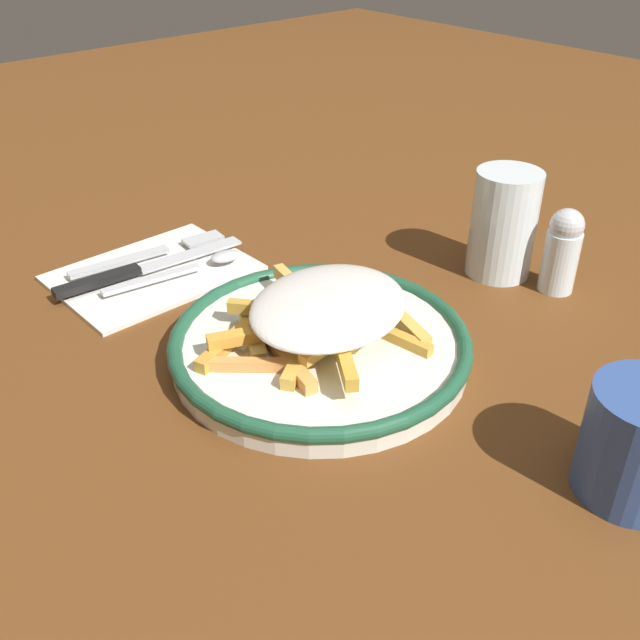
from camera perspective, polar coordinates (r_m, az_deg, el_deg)
ground_plane at (r=0.64m, az=0.00°, el=-2.98°), size 2.60×2.60×0.00m
plate at (r=0.63m, az=0.00°, el=-1.96°), size 0.26×0.26×0.03m
fries_heap at (r=0.61m, az=0.35°, el=0.52°), size 0.18×0.21×0.04m
napkin at (r=0.78m, az=-13.12°, el=3.79°), size 0.15×0.20×0.01m
fork at (r=0.81m, az=-13.38°, el=5.15°), size 0.04×0.18×0.01m
knife at (r=0.77m, az=-14.44°, el=3.86°), size 0.03×0.21×0.01m
spoon at (r=0.77m, az=-9.74°, el=4.31°), size 0.04×0.15×0.01m
water_glass at (r=0.77m, az=14.35°, el=7.40°), size 0.07×0.07×0.11m
salt_shaker at (r=0.76m, az=18.66°, el=5.28°), size 0.04×0.04×0.09m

